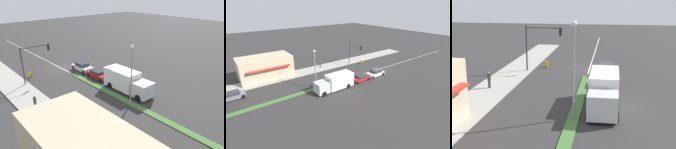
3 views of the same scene
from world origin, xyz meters
The scene contains 13 objects.
ground_plane centered at (0.00, 18.00, 0.00)m, with size 160.00×160.00×0.00m, color #333030.
sidewalk_right centered at (9.00, 18.50, 0.06)m, with size 4.00×73.00×0.12m, color #A8A399.
median_strip centered at (0.00, 27.00, 0.05)m, with size 0.90×46.00×0.10m, color #477538.
lane_marking_center centered at (0.00, 0.00, 0.00)m, with size 0.16×60.00×0.01m, color beige.
building_corner_store centered at (10.96, 22.74, 2.38)m, with size 6.33×10.45×4.51m.
traffic_signal_main centered at (6.12, 2.61, 3.90)m, with size 4.59×0.34×5.60m.
street_lamp centered at (0.00, 16.85, 4.78)m, with size 0.44×0.44×7.37m.
pedestrian centered at (9.35, 10.38, 1.00)m, with size 0.34×0.34×1.68m.
warning_aframe_sign centered at (5.65, 0.09, 0.43)m, with size 0.45×0.53×0.84m.
delivery_truck centered at (-2.20, 13.96, 1.47)m, with size 2.44×7.50×2.87m.
suv_grey centered at (5.00, 30.24, 0.63)m, with size 1.87×4.54×1.27m.
van_white centered at (-2.20, 3.28, 0.68)m, with size 1.86×4.10×1.42m.
hatchback_red centered at (-2.20, 7.74, 0.62)m, with size 1.89×3.86×1.26m.
Camera 2 is at (-25.96, 30.73, 15.08)m, focal length 28.00 mm.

